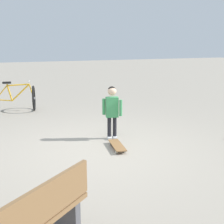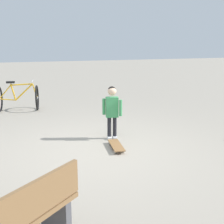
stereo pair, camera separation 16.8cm
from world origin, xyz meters
name	(u,v)px [view 1 (the left image)]	position (x,y,z in m)	size (l,w,h in m)	color
ground_plane	(95,150)	(0.00, 0.00, 0.00)	(50.00, 50.00, 0.00)	#9E9384
child_person	(112,107)	(0.52, 0.49, 0.66)	(0.33, 0.28, 1.06)	black
skateboard	(117,145)	(0.40, -0.07, 0.06)	(0.27, 0.66, 0.07)	olive
bicycle_far	(15,98)	(-1.14, 3.67, 0.38)	(1.17, 0.88, 0.85)	black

